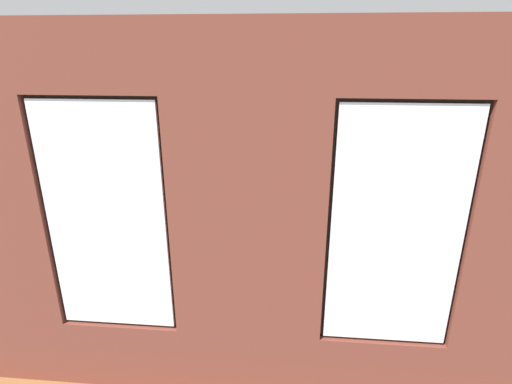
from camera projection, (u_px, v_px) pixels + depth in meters
name	position (u px, v px, depth m)	size (l,w,h in m)	color
ground_plane	(267.00, 255.00, 6.32)	(6.41, 6.16, 0.10)	brown
brick_wall_with_windows	(247.00, 237.00, 3.23)	(5.81, 0.30, 3.25)	brown
white_wall_right	(72.00, 151.00, 5.81)	(0.10, 5.16, 3.25)	silver
couch_by_window	(247.00, 316.00, 4.28)	(1.80, 0.87, 0.80)	black
couch_left	(421.00, 252.00, 5.62)	(0.94, 2.02, 0.80)	black
coffee_table	(239.00, 226.00, 6.37)	(1.54, 0.75, 0.41)	olive
cup_ceramic	(228.00, 217.00, 6.44)	(0.08, 0.08, 0.09)	#B23D38
candle_jar	(245.00, 223.00, 6.22)	(0.08, 0.08, 0.11)	#B7333D
table_plant_small	(208.00, 216.00, 6.24)	(0.18, 0.18, 0.28)	brown
remote_gray	(239.00, 222.00, 6.35)	(0.05, 0.17, 0.02)	#59595B
remote_silver	(266.00, 220.00, 6.44)	(0.05, 0.17, 0.02)	#B2B2B7
media_console	(108.00, 232.00, 6.38)	(1.06, 0.42, 0.51)	black
tv_flatscreen	(102.00, 191.00, 6.14)	(1.25, 0.20, 0.88)	black
papasan_chair	(266.00, 183.00, 8.06)	(1.19, 1.19, 0.73)	olive
potted_plant_mid_room_small	(337.00, 207.00, 6.71)	(0.49, 0.49, 0.74)	beige
potted_plant_between_couches	(379.00, 293.00, 4.08)	(0.77, 0.71, 1.30)	gray
potted_plant_foreground_right	(165.00, 178.00, 8.22)	(0.73, 0.83, 1.32)	beige
potted_plant_corner_near_left	(394.00, 178.00, 7.82)	(0.95, 0.96, 1.32)	brown
potted_plant_beside_window_right	(71.00, 285.00, 4.23)	(0.65, 0.65, 1.00)	#47423D
potted_plant_near_tv	(111.00, 235.00, 5.26)	(0.68, 0.68, 1.13)	#9E5638
potted_plant_corner_far_left	(504.00, 284.00, 3.75)	(1.11, 1.02, 1.53)	#9E5638
potted_plant_by_left_couch	(374.00, 211.00, 7.01)	(0.28, 0.28, 0.50)	#47423D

